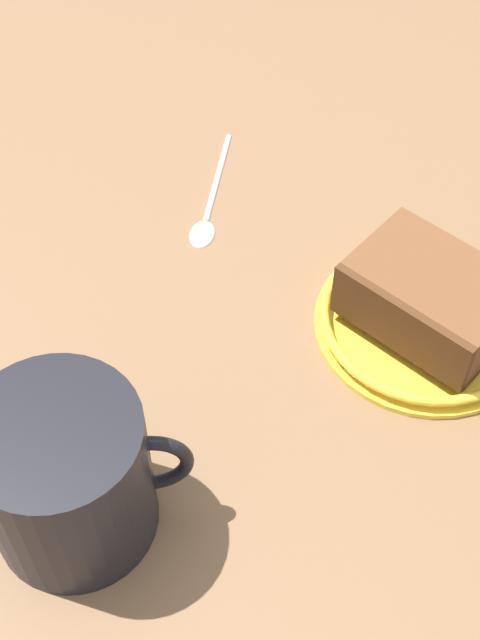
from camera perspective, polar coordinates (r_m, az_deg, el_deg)
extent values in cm
cube|color=brown|center=(62.08, 3.72, -2.96)|extent=(159.37, 159.37, 2.11)
cylinder|color=yellow|center=(63.71, 11.93, -0.20)|extent=(15.71, 15.71, 0.89)
torus|color=yellow|center=(63.09, 12.05, 0.26)|extent=(15.18, 15.18, 0.73)
cube|color=#472814|center=(63.14, 12.04, 0.22)|extent=(8.46, 11.63, 0.60)
cube|color=brown|center=(61.26, 12.42, 1.68)|extent=(8.46, 11.63, 4.40)
cube|color=#472814|center=(58.94, 10.35, -0.46)|extent=(1.93, 10.82, 4.40)
cylinder|color=black|center=(51.37, -11.62, -9.66)|extent=(9.88, 9.88, 10.29)
cylinder|color=black|center=(47.94, -12.39, -7.31)|extent=(8.69, 8.69, 0.40)
torus|color=black|center=(50.86, -6.05, -9.32)|extent=(4.83, 3.78, 5.35)
ellipsoid|color=silver|center=(68.55, -2.50, 5.83)|extent=(3.59, 3.44, 0.80)
cylinder|color=silver|center=(73.43, -1.46, 9.47)|extent=(8.48, 7.02, 0.50)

